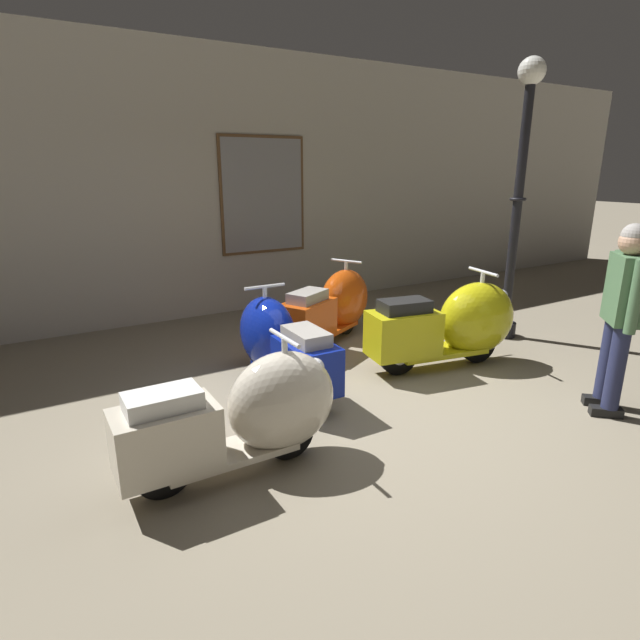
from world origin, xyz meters
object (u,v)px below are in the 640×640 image
Objects in this scene: scooter_2 at (334,306)px; scooter_3 at (455,324)px; scooter_1 at (278,343)px; scooter_0 at (250,413)px; lamppost at (519,187)px; visitor_0 at (622,307)px.

scooter_2 is 1.52m from scooter_3.
scooter_1 is 1.48m from scooter_2.
scooter_0 is at bearing 147.03° from scooter_1.
scooter_1 reaches higher than scooter_0.
scooter_1 is 0.48× the size of lamppost.
lamppost is at bearing -53.47° from scooter_2.
scooter_3 reaches higher than scooter_0.
lamppost reaches higher than scooter_3.
visitor_0 is (-0.92, -1.87, -0.89)m from lamppost.
scooter_3 is 0.54× the size of lamppost.
lamppost is at bearing -90.75° from scooter_1.
lamppost is at bearing 27.49° from scooter_3.
scooter_2 is 0.50× the size of lamppost.
scooter_3 is (1.83, -0.50, 0.03)m from scooter_1.
lamppost is 2.26m from visitor_0.
visitor_0 is at bearing -97.09° from scooter_2.
lamppost is at bearing 15.83° from scooter_0.
visitor_0 reaches higher than scooter_3.
lamppost reaches higher than scooter_2.
scooter_1 is at bearing 174.83° from scooter_3.
scooter_3 is (0.63, -1.38, 0.03)m from scooter_2.
visitor_0 is at bearing -130.66° from scooter_1.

